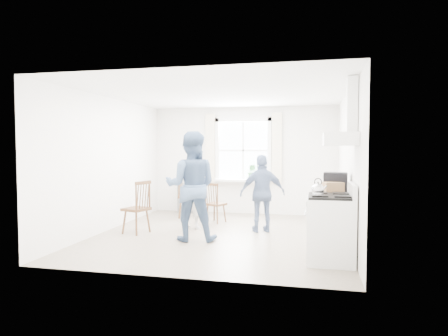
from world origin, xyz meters
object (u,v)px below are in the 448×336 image
stereo_stack (335,183)px  windsor_chair_b (213,198)px  person_mid (191,186)px  gas_stove (330,228)px  windsor_chair_a (188,189)px  person_right (263,193)px  person_left (191,193)px  windsor_chair_c (140,201)px  low_cabinet (333,221)px

stereo_stack → windsor_chair_b: bearing=145.4°
person_mid → gas_stove: bearing=150.4°
windsor_chair_a → person_right: 2.19m
stereo_stack → person_left: size_ratio=0.27×
gas_stove → windsor_chair_b: gas_stove is taller
windsor_chair_c → person_left: (0.79, 0.67, 0.11)m
gas_stove → windsor_chair_b: (-2.33, 2.44, 0.05)m
low_cabinet → windsor_chair_b: size_ratio=1.03×
person_mid → person_left: bearing=-83.0°
gas_stove → windsor_chair_c: bearing=161.7°
person_left → person_mid: 1.03m
person_mid → person_right: bearing=-149.8°
person_mid → person_right: size_ratio=1.28×
windsor_chair_c → windsor_chair_b: bearing=50.6°
low_cabinet → person_mid: 2.45m
windsor_chair_b → person_left: size_ratio=0.61×
stereo_stack → person_mid: size_ratio=0.20×
gas_stove → stereo_stack: size_ratio=2.91×
windsor_chair_b → person_right: person_right is taller
stereo_stack → windsor_chair_a: 3.85m
stereo_stack → person_right: person_right is taller
windsor_chair_b → person_mid: size_ratio=0.46×
stereo_stack → windsor_chair_a: bearing=145.5°
person_mid → windsor_chair_c: bearing=-24.7°
stereo_stack → windsor_chair_c: bearing=174.1°
person_left → gas_stove: bearing=160.3°
stereo_stack → person_mid: (-2.42, 0.07, -0.11)m
low_cabinet → person_mid: person_mid is taller
stereo_stack → windsor_chair_c: 3.55m
person_right → windsor_chair_b: bearing=-47.7°
low_cabinet → windsor_chair_c: size_ratio=0.89×
windsor_chair_b → person_mid: (0.01, -1.60, 0.42)m
windsor_chair_b → person_mid: bearing=-89.8°
windsor_chair_a → gas_stove: bearing=-43.9°
low_cabinet → windsor_chair_b: bearing=144.0°
low_cabinet → gas_stove: bearing=-95.7°
stereo_stack → person_right: size_ratio=0.26×
gas_stove → person_left: person_left is taller
low_cabinet → stereo_stack: stereo_stack is taller
windsor_chair_a → windsor_chair_c: bearing=-101.1°
windsor_chair_b → windsor_chair_a: bearing=145.6°
stereo_stack → person_left: bearing=159.1°
windsor_chair_c → low_cabinet: bearing=-7.0°
windsor_chair_a → person_mid: size_ratio=0.57×
person_mid → person_right: person_mid is taller
windsor_chair_b → windsor_chair_c: bearing=-129.4°
windsor_chair_b → person_right: 1.33m
windsor_chair_a → windsor_chair_c: size_ratio=1.07×
gas_stove → windsor_chair_a: bearing=136.1°
low_cabinet → windsor_chair_b: 2.96m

